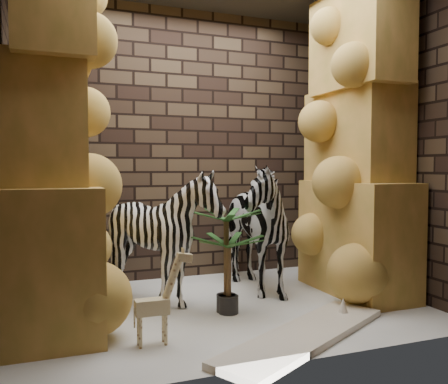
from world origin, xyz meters
name	(u,v)px	position (x,y,z in m)	size (l,w,h in m)	color
floor	(221,307)	(0.00, 0.00, 0.00)	(3.50, 3.50, 0.00)	white
wall_back	(183,144)	(0.00, 1.25, 1.50)	(3.50, 3.50, 0.00)	black
wall_front	(292,125)	(0.00, -1.25, 1.50)	(3.50, 3.50, 0.00)	black
wall_right	(385,142)	(1.75, 0.00, 1.50)	(3.00, 3.00, 0.00)	black
rock_pillar_left	(49,133)	(-1.40, 0.00, 1.50)	(0.68, 1.30, 3.00)	#E0A350
rock_pillar_right	(358,141)	(1.42, 0.00, 1.50)	(0.58, 1.25, 3.00)	#E0A350
zebra_right	(246,217)	(0.44, 0.47, 0.75)	(0.68, 1.26, 1.49)	white
zebra_left	(162,245)	(-0.48, 0.24, 0.55)	(0.98, 1.22, 1.11)	white
giraffe_toy	(152,296)	(-0.75, -0.64, 0.34)	(0.35, 0.12, 0.69)	beige
palm_front	(226,260)	(0.00, -0.12, 0.45)	(0.36, 0.36, 0.89)	#1A4816
palm_back	(229,274)	(0.00, -0.17, 0.34)	(0.36, 0.36, 0.68)	#1A4816
surfboard	(305,336)	(0.30, -0.92, 0.03)	(1.73, 0.42, 0.05)	#EDDFC7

